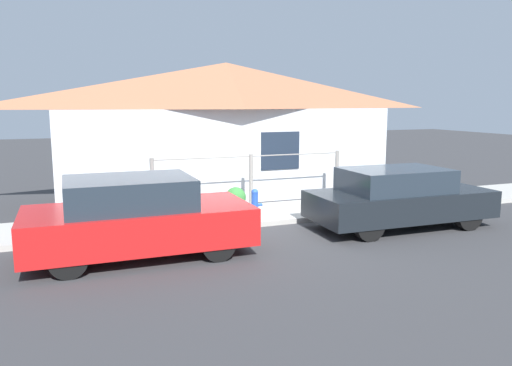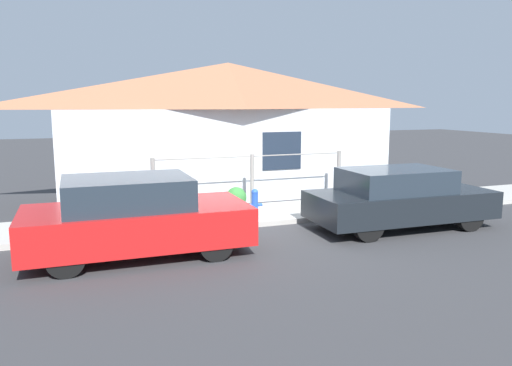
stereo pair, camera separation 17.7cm
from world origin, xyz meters
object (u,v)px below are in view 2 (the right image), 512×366
object	(u,v)px
car_left	(135,217)
car_right	(399,198)
potted_plant_near_hydrant	(236,198)
fire_hydrant	(255,203)

from	to	relation	value
car_left	car_right	xyz separation A→B (m)	(5.40, 0.00, -0.04)
car_left	potted_plant_near_hydrant	xyz separation A→B (m)	(2.52, 2.12, -0.24)
car_right	fire_hydrant	bearing A→B (deg)	153.98
car_left	fire_hydrant	bearing A→B (deg)	27.53
car_left	car_right	distance (m)	5.40
car_right	potted_plant_near_hydrant	size ratio (longest dim) A/B	6.53
car_left	fire_hydrant	size ratio (longest dim) A/B	5.71
potted_plant_near_hydrant	fire_hydrant	bearing A→B (deg)	-76.37
car_left	potted_plant_near_hydrant	bearing A→B (deg)	40.48
potted_plant_near_hydrant	car_right	bearing A→B (deg)	-36.41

